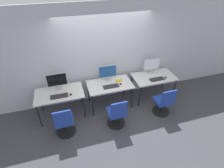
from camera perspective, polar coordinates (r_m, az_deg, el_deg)
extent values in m
plane|color=#3D3D42|center=(5.06, 0.48, -9.19)|extent=(20.00, 20.00, 0.00)
cube|color=#B7BCC1|center=(4.92, -2.40, 9.45)|extent=(12.00, 0.05, 2.80)
cube|color=silver|center=(4.74, -16.86, -2.88)|extent=(1.24, 0.73, 0.02)
cylinder|color=black|center=(4.81, -22.72, -9.70)|extent=(0.04, 0.04, 0.72)
cylinder|color=black|center=(4.74, -9.05, -7.53)|extent=(0.04, 0.04, 0.72)
cylinder|color=black|center=(5.28, -22.47, -5.01)|extent=(0.04, 0.04, 0.72)
cylinder|color=black|center=(5.22, -10.16, -2.99)|extent=(0.04, 0.04, 0.72)
cylinder|color=#B2B2B7|center=(4.88, -17.00, -1.43)|extent=(0.19, 0.19, 0.01)
cylinder|color=#B2B2B7|center=(4.85, -17.12, -0.88)|extent=(0.04, 0.04, 0.10)
cube|color=#B2B2B7|center=(4.73, -17.58, 1.30)|extent=(0.51, 0.01, 0.36)
cube|color=black|center=(4.73, -17.57, 1.25)|extent=(0.49, 0.01, 0.34)
cube|color=#262628|center=(4.61, -16.82, -3.82)|extent=(0.43, 0.17, 0.02)
ellipsoid|color=black|center=(4.58, -13.33, -3.36)|extent=(0.06, 0.09, 0.03)
cylinder|color=black|center=(4.72, -14.68, -14.66)|extent=(0.48, 0.48, 0.03)
cylinder|color=black|center=(4.58, -15.06, -13.06)|extent=(0.04, 0.04, 0.37)
cube|color=navy|center=(4.43, -15.47, -11.26)|extent=(0.44, 0.44, 0.05)
cube|color=navy|center=(4.11, -15.81, -10.89)|extent=(0.40, 0.04, 0.44)
cube|color=silver|center=(4.86, -0.74, -0.13)|extent=(1.24, 0.73, 0.02)
cylinder|color=black|center=(4.76, -6.31, -7.04)|extent=(0.04, 0.04, 0.72)
cylinder|color=black|center=(5.01, 6.60, -4.50)|extent=(0.04, 0.04, 0.72)
cylinder|color=black|center=(5.23, -7.68, -2.56)|extent=(0.04, 0.04, 0.72)
cylinder|color=black|center=(5.46, 4.12, -0.46)|extent=(0.04, 0.04, 0.72)
cylinder|color=#B2B2B7|center=(5.01, -1.41, 1.39)|extent=(0.19, 0.19, 0.01)
cylinder|color=#B2B2B7|center=(4.98, -1.42, 1.94)|extent=(0.04, 0.04, 0.10)
cube|color=#B2B2B7|center=(4.87, -1.48, 4.13)|extent=(0.51, 0.01, 0.36)
cube|color=navy|center=(4.86, -1.45, 4.08)|extent=(0.49, 0.01, 0.34)
cube|color=#262628|center=(4.74, -0.32, -0.76)|extent=(0.43, 0.17, 0.02)
ellipsoid|color=black|center=(4.83, 2.81, 0.04)|extent=(0.06, 0.09, 0.03)
cylinder|color=black|center=(4.76, 1.34, -12.52)|extent=(0.48, 0.48, 0.03)
cylinder|color=black|center=(4.62, 1.37, -10.88)|extent=(0.04, 0.04, 0.37)
cube|color=navy|center=(4.47, 1.41, -9.04)|extent=(0.44, 0.44, 0.05)
cube|color=navy|center=(4.16, 2.32, -8.49)|extent=(0.40, 0.04, 0.44)
cube|color=silver|center=(5.33, 13.57, 2.33)|extent=(1.24, 0.73, 0.02)
cylinder|color=black|center=(5.09, 9.00, -4.00)|extent=(0.04, 0.04, 0.72)
cylinder|color=black|center=(5.61, 19.66, -1.69)|extent=(0.04, 0.04, 0.72)
cylinder|color=black|center=(5.54, 6.36, -0.06)|extent=(0.04, 0.04, 0.72)
cylinder|color=black|center=(6.02, 16.46, 1.74)|extent=(0.04, 0.04, 0.72)
cylinder|color=#B2B2B7|center=(5.49, 12.48, 3.75)|extent=(0.19, 0.19, 0.01)
cylinder|color=#B2B2B7|center=(5.46, 12.56, 4.26)|extent=(0.04, 0.04, 0.10)
cube|color=#B2B2B7|center=(5.35, 12.84, 6.30)|extent=(0.51, 0.01, 0.36)
cube|color=silver|center=(5.35, 12.88, 6.26)|extent=(0.49, 0.01, 0.34)
cube|color=#262628|center=(5.20, 14.46, 1.56)|extent=(0.43, 0.17, 0.02)
ellipsoid|color=black|center=(5.34, 17.09, 2.10)|extent=(0.06, 0.09, 0.03)
cylinder|color=black|center=(5.25, 15.59, -8.53)|extent=(0.48, 0.48, 0.03)
cylinder|color=black|center=(5.12, 15.93, -6.93)|extent=(0.04, 0.04, 0.37)
cube|color=navy|center=(4.99, 16.31, -5.16)|extent=(0.44, 0.44, 0.05)
cube|color=navy|center=(4.72, 18.02, -4.39)|extent=(0.40, 0.04, 0.44)
cube|color=yellow|center=(4.92, 2.19, 1.13)|extent=(0.16, 0.03, 0.08)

